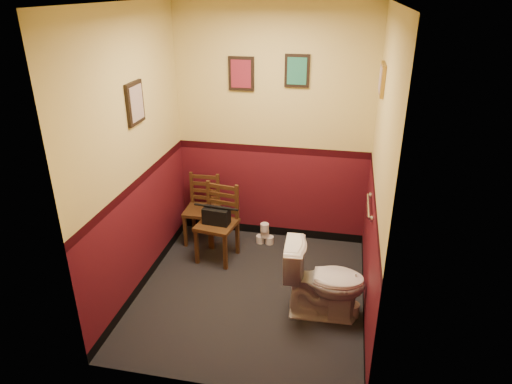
# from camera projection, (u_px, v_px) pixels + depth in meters

# --- Properties ---
(floor) EXTENTS (2.20, 2.40, 0.00)m
(floor) POSITION_uv_depth(u_px,v_px,m) (251.00, 292.00, 4.58)
(floor) COLOR black
(floor) RESTS_ON ground
(ceiling) EXTENTS (2.20, 2.40, 0.00)m
(ceiling) POSITION_uv_depth(u_px,v_px,m) (249.00, 2.00, 3.46)
(ceiling) COLOR silver
(ceiling) RESTS_ON ground
(wall_back) EXTENTS (2.20, 0.00, 2.70)m
(wall_back) POSITION_uv_depth(u_px,v_px,m) (273.00, 129.00, 5.09)
(wall_back) COLOR #52101A
(wall_back) RESTS_ON ground
(wall_front) EXTENTS (2.20, 0.00, 2.70)m
(wall_front) POSITION_uv_depth(u_px,v_px,m) (212.00, 234.00, 2.95)
(wall_front) COLOR #52101A
(wall_front) RESTS_ON ground
(wall_left) EXTENTS (0.00, 2.40, 2.70)m
(wall_left) POSITION_uv_depth(u_px,v_px,m) (134.00, 159.00, 4.22)
(wall_left) COLOR #52101A
(wall_left) RESTS_ON ground
(wall_right) EXTENTS (0.00, 2.40, 2.70)m
(wall_right) POSITION_uv_depth(u_px,v_px,m) (378.00, 177.00, 3.83)
(wall_right) COLOR #52101A
(wall_right) RESTS_ON ground
(grab_bar) EXTENTS (0.05, 0.56, 0.06)m
(grab_bar) POSITION_uv_depth(u_px,v_px,m) (369.00, 206.00, 4.22)
(grab_bar) COLOR silver
(grab_bar) RESTS_ON wall_right
(framed_print_back_a) EXTENTS (0.28, 0.04, 0.36)m
(framed_print_back_a) POSITION_uv_depth(u_px,v_px,m) (241.00, 74.00, 4.89)
(framed_print_back_a) COLOR black
(framed_print_back_a) RESTS_ON wall_back
(framed_print_back_b) EXTENTS (0.26, 0.04, 0.34)m
(framed_print_back_b) POSITION_uv_depth(u_px,v_px,m) (297.00, 71.00, 4.76)
(framed_print_back_b) COLOR black
(framed_print_back_b) RESTS_ON wall_back
(framed_print_left) EXTENTS (0.04, 0.30, 0.38)m
(framed_print_left) POSITION_uv_depth(u_px,v_px,m) (135.00, 103.00, 4.10)
(framed_print_left) COLOR black
(framed_print_left) RESTS_ON wall_left
(framed_print_right) EXTENTS (0.04, 0.34, 0.28)m
(framed_print_right) POSITION_uv_depth(u_px,v_px,m) (382.00, 79.00, 4.07)
(framed_print_right) COLOR olive
(framed_print_right) RESTS_ON wall_right
(toilet) EXTENTS (0.76, 0.45, 0.73)m
(toilet) POSITION_uv_depth(u_px,v_px,m) (324.00, 281.00, 4.14)
(toilet) COLOR white
(toilet) RESTS_ON floor
(toilet_brush) EXTENTS (0.13, 0.13, 0.47)m
(toilet_brush) POSITION_uv_depth(u_px,v_px,m) (352.00, 309.00, 4.23)
(toilet_brush) COLOR silver
(toilet_brush) RESTS_ON floor
(chair_left) EXTENTS (0.38, 0.38, 0.81)m
(chair_left) POSITION_uv_depth(u_px,v_px,m) (203.00, 209.00, 5.38)
(chair_left) COLOR #402713
(chair_left) RESTS_ON floor
(chair_right) EXTENTS (0.45, 0.45, 0.85)m
(chair_right) POSITION_uv_depth(u_px,v_px,m) (218.00, 223.00, 5.02)
(chair_right) COLOR #402713
(chair_right) RESTS_ON floor
(handbag) EXTENTS (0.30, 0.17, 0.21)m
(handbag) POSITION_uv_depth(u_px,v_px,m) (216.00, 216.00, 4.94)
(handbag) COLOR black
(handbag) RESTS_ON chair_right
(tp_stack) EXTENTS (0.21, 0.13, 0.27)m
(tp_stack) POSITION_uv_depth(u_px,v_px,m) (265.00, 235.00, 5.41)
(tp_stack) COLOR silver
(tp_stack) RESTS_ON floor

